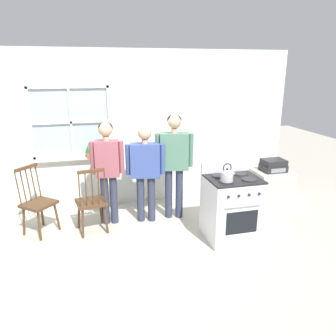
{
  "coord_description": "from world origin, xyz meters",
  "views": [
    {
      "loc": [
        -0.54,
        -4.23,
        2.39
      ],
      "look_at": [
        0.61,
        0.15,
        1.0
      ],
      "focal_mm": 35.0,
      "sensor_mm": 36.0,
      "label": 1
    }
  ],
  "objects_px": {
    "person_elderly_left": "(107,163)",
    "stereo": "(273,165)",
    "person_adult_right": "(174,156)",
    "potted_plant": "(89,152)",
    "stove": "(232,208)",
    "kettle": "(227,175)",
    "side_counter": "(269,198)",
    "chair_by_window": "(91,203)",
    "chair_near_wall": "(38,203)",
    "person_teen_center": "(145,164)"
  },
  "relations": [
    {
      "from": "person_teen_center",
      "to": "stove",
      "type": "xyz_separation_m",
      "value": [
        1.08,
        -0.87,
        -0.48
      ]
    },
    {
      "from": "person_teen_center",
      "to": "stereo",
      "type": "distance_m",
      "value": 1.94
    },
    {
      "from": "chair_near_wall",
      "to": "person_elderly_left",
      "type": "bearing_deg",
      "value": -45.12
    },
    {
      "from": "person_teen_center",
      "to": "stereo",
      "type": "relative_size",
      "value": 4.58
    },
    {
      "from": "potted_plant",
      "to": "stereo",
      "type": "distance_m",
      "value": 3.0
    },
    {
      "from": "person_adult_right",
      "to": "kettle",
      "type": "bearing_deg",
      "value": -53.37
    },
    {
      "from": "chair_near_wall",
      "to": "person_teen_center",
      "type": "xyz_separation_m",
      "value": [
        1.63,
        -0.01,
        0.49
      ]
    },
    {
      "from": "chair_near_wall",
      "to": "side_counter",
      "type": "height_order",
      "value": "chair_near_wall"
    },
    {
      "from": "person_adult_right",
      "to": "potted_plant",
      "type": "height_order",
      "value": "person_adult_right"
    },
    {
      "from": "stereo",
      "to": "kettle",
      "type": "bearing_deg",
      "value": -159.54
    },
    {
      "from": "chair_by_window",
      "to": "stereo",
      "type": "height_order",
      "value": "stereo"
    },
    {
      "from": "chair_near_wall",
      "to": "kettle",
      "type": "bearing_deg",
      "value": -69.74
    },
    {
      "from": "person_teen_center",
      "to": "person_adult_right",
      "type": "xyz_separation_m",
      "value": [
        0.47,
        0.01,
        0.1
      ]
    },
    {
      "from": "potted_plant",
      "to": "stereo",
      "type": "bearing_deg",
      "value": -27.64
    },
    {
      "from": "stove",
      "to": "kettle",
      "type": "relative_size",
      "value": 4.39
    },
    {
      "from": "chair_by_window",
      "to": "kettle",
      "type": "distance_m",
      "value": 2.04
    },
    {
      "from": "person_adult_right",
      "to": "potted_plant",
      "type": "distance_m",
      "value": 1.49
    },
    {
      "from": "stove",
      "to": "potted_plant",
      "type": "xyz_separation_m",
      "value": [
        -1.91,
        1.6,
        0.55
      ]
    },
    {
      "from": "side_counter",
      "to": "potted_plant",
      "type": "bearing_deg",
      "value": 152.71
    },
    {
      "from": "chair_by_window",
      "to": "chair_near_wall",
      "type": "relative_size",
      "value": 1.0
    },
    {
      "from": "person_elderly_left",
      "to": "stereo",
      "type": "relative_size",
      "value": 4.79
    },
    {
      "from": "person_teen_center",
      "to": "stove",
      "type": "bearing_deg",
      "value": -26.49
    },
    {
      "from": "person_teen_center",
      "to": "stereo",
      "type": "xyz_separation_m",
      "value": [
        1.83,
        -0.66,
        0.03
      ]
    },
    {
      "from": "stove",
      "to": "potted_plant",
      "type": "height_order",
      "value": "potted_plant"
    },
    {
      "from": "person_elderly_left",
      "to": "stove",
      "type": "distance_m",
      "value": 1.97
    },
    {
      "from": "chair_near_wall",
      "to": "chair_by_window",
      "type": "bearing_deg",
      "value": -60.75
    },
    {
      "from": "stove",
      "to": "person_elderly_left",
      "type": "bearing_deg",
      "value": 150.65
    },
    {
      "from": "person_adult_right",
      "to": "side_counter",
      "type": "xyz_separation_m",
      "value": [
        1.36,
        -0.65,
        -0.61
      ]
    },
    {
      "from": "kettle",
      "to": "side_counter",
      "type": "relative_size",
      "value": 0.27
    },
    {
      "from": "person_elderly_left",
      "to": "stereo",
      "type": "bearing_deg",
      "value": -9.19
    },
    {
      "from": "potted_plant",
      "to": "side_counter",
      "type": "distance_m",
      "value": 3.05
    },
    {
      "from": "person_adult_right",
      "to": "stereo",
      "type": "distance_m",
      "value": 1.52
    },
    {
      "from": "side_counter",
      "to": "chair_by_window",
      "type": "bearing_deg",
      "value": 169.99
    },
    {
      "from": "person_teen_center",
      "to": "side_counter",
      "type": "bearing_deg",
      "value": -7.01
    },
    {
      "from": "person_teen_center",
      "to": "person_adult_right",
      "type": "relative_size",
      "value": 0.91
    },
    {
      "from": "stove",
      "to": "potted_plant",
      "type": "distance_m",
      "value": 2.55
    },
    {
      "from": "stove",
      "to": "side_counter",
      "type": "xyz_separation_m",
      "value": [
        0.75,
        0.23,
        -0.02
      ]
    },
    {
      "from": "person_elderly_left",
      "to": "chair_by_window",
      "type": "bearing_deg",
      "value": -133.57
    },
    {
      "from": "chair_by_window",
      "to": "kettle",
      "type": "height_order",
      "value": "kettle"
    },
    {
      "from": "person_teen_center",
      "to": "kettle",
      "type": "distance_m",
      "value": 1.36
    },
    {
      "from": "side_counter",
      "to": "person_elderly_left",
      "type": "bearing_deg",
      "value": 163.71
    },
    {
      "from": "stereo",
      "to": "potted_plant",
      "type": "bearing_deg",
      "value": 152.36
    },
    {
      "from": "person_elderly_left",
      "to": "stove",
      "type": "bearing_deg",
      "value": -21.8
    },
    {
      "from": "chair_near_wall",
      "to": "stereo",
      "type": "bearing_deg",
      "value": -59.07
    },
    {
      "from": "person_elderly_left",
      "to": "person_adult_right",
      "type": "distance_m",
      "value": 1.05
    },
    {
      "from": "stove",
      "to": "potted_plant",
      "type": "bearing_deg",
      "value": 140.06
    },
    {
      "from": "chair_near_wall",
      "to": "stereo",
      "type": "xyz_separation_m",
      "value": [
        3.46,
        -0.67,
        0.52
      ]
    },
    {
      "from": "person_teen_center",
      "to": "chair_by_window",
      "type": "bearing_deg",
      "value": -157.1
    },
    {
      "from": "person_elderly_left",
      "to": "person_teen_center",
      "type": "xyz_separation_m",
      "value": [
        0.58,
        -0.07,
        -0.04
      ]
    },
    {
      "from": "person_teen_center",
      "to": "kettle",
      "type": "relative_size",
      "value": 6.3
    }
  ]
}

